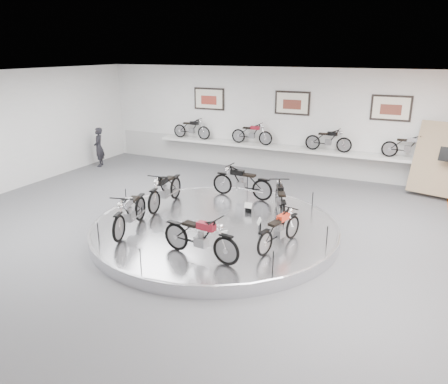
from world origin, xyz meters
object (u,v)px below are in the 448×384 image
at_px(bike_b, 242,182).
at_px(bike_d, 130,212).
at_px(bike_a, 280,199).
at_px(bike_e, 200,237).
at_px(display_platform, 215,229).
at_px(bike_c, 165,189).
at_px(bike_f, 279,229).
at_px(shelf, 288,149).
at_px(visitor, 99,147).

bearing_deg(bike_b, bike_d, 69.55).
xyz_separation_m(bike_a, bike_e, (-0.79, -3.12, 0.02)).
xyz_separation_m(display_platform, bike_a, (1.36, 1.24, 0.62)).
bearing_deg(bike_e, bike_c, 142.55).
height_order(bike_e, bike_f, bike_e).
xyz_separation_m(shelf, bike_b, (-0.18, -4.15, -0.21)).
distance_m(shelf, bike_c, 6.10).
bearing_deg(bike_d, bike_a, 115.67).
relative_size(shelf, bike_d, 6.44).
bearing_deg(visitor, shelf, 75.24).
bearing_deg(bike_b, bike_f, 129.16).
relative_size(bike_b, bike_d, 0.98).
height_order(bike_a, bike_c, bike_c).
relative_size(shelf, bike_a, 6.86).
height_order(bike_c, bike_f, bike_c).
xyz_separation_m(display_platform, bike_c, (-1.87, 0.60, 0.66)).
bearing_deg(visitor, bike_d, 14.88).
height_order(bike_c, bike_d, bike_c).
relative_size(display_platform, visitor, 3.99).
bearing_deg(bike_f, visitor, 76.13).
height_order(display_platform, shelf, shelf).
height_order(bike_a, bike_f, bike_a).
relative_size(display_platform, bike_c, 3.68).
relative_size(bike_a, bike_e, 0.96).
bearing_deg(visitor, bike_e, 21.62).
distance_m(display_platform, visitor, 8.59).
relative_size(bike_d, bike_e, 1.03).
bearing_deg(display_platform, bike_b, 94.52).
distance_m(bike_b, bike_e, 4.20).
distance_m(bike_d, bike_e, 2.35).
xyz_separation_m(shelf, bike_c, (-1.87, -5.80, -0.19)).
distance_m(shelf, bike_f, 7.32).
relative_size(bike_e, visitor, 1.04).
distance_m(bike_b, bike_f, 3.60).
xyz_separation_m(bike_a, visitor, (-8.76, 3.06, 0.03)).
relative_size(bike_c, bike_e, 1.04).
distance_m(bike_a, bike_b, 1.84).
bearing_deg(shelf, bike_e, -86.03).
relative_size(bike_a, bike_d, 0.94).
height_order(bike_c, bike_e, bike_c).
bearing_deg(bike_a, shelf, -9.50).
distance_m(display_platform, bike_d, 2.24).
relative_size(shelf, bike_c, 6.32).
bearing_deg(bike_a, bike_e, 141.56).
distance_m(bike_e, visitor, 10.09).
xyz_separation_m(bike_c, bike_e, (2.45, -2.48, -0.02)).
relative_size(shelf, bike_e, 6.60).
xyz_separation_m(shelf, bike_d, (-1.70, -7.70, -0.20)).
bearing_deg(bike_f, bike_d, 114.21).
bearing_deg(shelf, visitor, -164.18).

